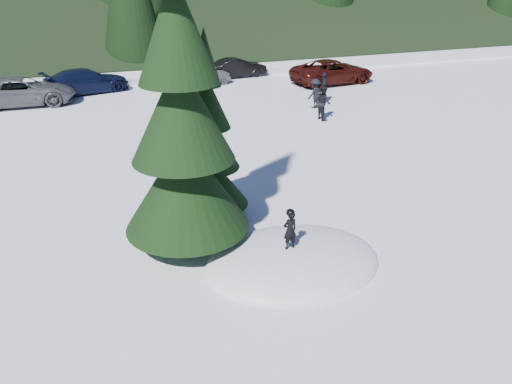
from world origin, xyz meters
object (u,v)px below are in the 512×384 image
object	(u,v)px
car_2	(22,91)
car_4	(201,75)
spruce_short	(208,149)
car_5	(238,68)
child_skier	(290,230)
adult_1	(324,88)
adult_0	(323,102)
car_6	(333,72)
car_3	(87,81)
spruce_tall	(182,124)
adult_2	(315,94)

from	to	relation	value
car_2	car_4	distance (m)	10.09
spruce_short	car_4	distance (m)	17.68
car_4	car_5	xyz separation A→B (m)	(2.97, 1.75, -0.05)
car_4	child_skier	bearing A→B (deg)	148.66
adult_1	car_4	bearing A→B (deg)	-113.29
child_skier	car_2	bearing A→B (deg)	-76.67
adult_0	car_4	distance (m)	9.82
child_skier	car_6	size ratio (longest dim) A/B	0.18
child_skier	car_3	xyz separation A→B (m)	(-3.44, 20.90, -0.27)
child_skier	car_6	distance (m)	21.29
child_skier	spruce_short	bearing A→B (deg)	-77.98
spruce_tall	adult_2	xyz separation A→B (m)	(9.45, 11.36, -2.56)
spruce_tall	adult_2	world-z (taller)	spruce_tall
car_2	car_6	xyz separation A→B (m)	(17.89, -1.00, -0.00)
adult_0	adult_2	distance (m)	2.11
child_skier	car_2	xyz separation A→B (m)	(-6.79, 19.17, -0.23)
spruce_tall	adult_1	bearing A→B (deg)	49.58
spruce_tall	car_6	bearing A→B (deg)	51.08
adult_0	adult_2	xyz separation A→B (m)	(0.60, 2.02, -0.07)
car_3	car_4	bearing A→B (deg)	-109.91
spruce_tall	adult_2	size ratio (longest dim) A/B	5.67
child_skier	adult_2	bearing A→B (deg)	-125.37
spruce_short	car_2	bearing A→B (deg)	109.78
spruce_tall	car_5	world-z (taller)	spruce_tall
car_3	car_5	distance (m)	9.71
adult_2	spruce_short	bearing A→B (deg)	27.24
adult_0	spruce_short	bearing A→B (deg)	132.52
adult_0	car_2	bearing A→B (deg)	56.75
spruce_short	car_6	distance (m)	19.30
car_3	spruce_tall	bearing A→B (deg)	168.96
adult_1	car_5	xyz separation A→B (m)	(-2.15, 8.01, -0.18)
adult_1	car_4	world-z (taller)	adult_1
car_6	spruce_short	bearing A→B (deg)	134.44
adult_1	spruce_tall	bearing A→B (deg)	-13.02
child_skier	car_5	size ratio (longest dim) A/B	0.26
spruce_tall	spruce_short	bearing A→B (deg)	54.46
child_skier	car_2	size ratio (longest dim) A/B	0.18
adult_0	car_5	distance (m)	10.92
child_skier	adult_0	world-z (taller)	adult_0
adult_0	child_skier	bearing A→B (deg)	145.98
car_3	car_6	distance (m)	14.80
spruce_short	adult_0	world-z (taller)	spruce_short
car_6	spruce_tall	bearing A→B (deg)	134.74
spruce_short	car_5	size ratio (longest dim) A/B	1.42
spruce_short	adult_0	xyz separation A→B (m)	(7.85, 7.94, -1.28)
child_skier	car_4	world-z (taller)	child_skier
adult_1	car_6	xyz separation A→B (m)	(2.75, 4.08, -0.06)
car_5	car_6	size ratio (longest dim) A/B	0.71
car_3	adult_1	bearing A→B (deg)	-135.18
adult_1	car_2	world-z (taller)	adult_1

